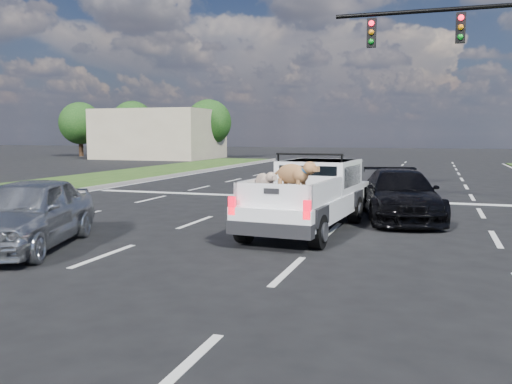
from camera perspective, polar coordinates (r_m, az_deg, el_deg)
ground at (r=9.54m, az=-6.88°, el=-7.44°), size 160.00×160.00×0.00m
road_markings at (r=15.62m, az=3.42°, el=-2.07°), size 17.75×60.00×0.01m
curb_left at (r=19.52m, az=-23.67°, el=-0.74°), size 0.15×60.00×0.14m
building_left at (r=50.44m, az=-10.10°, el=6.00°), size 10.00×8.00×4.40m
tree_far_a at (r=57.50m, az=-18.02°, el=6.89°), size 4.20×4.20×5.40m
tree_far_b at (r=54.17m, az=-12.86°, el=7.10°), size 4.20×4.20×5.40m
tree_far_c at (r=50.51m, az=-5.00°, el=7.31°), size 4.20×4.20×5.40m
pickup_truck at (r=12.58m, az=5.51°, el=-0.28°), size 2.11×4.90×1.79m
silver_sedan at (r=11.48m, az=-22.96°, el=-2.05°), size 2.78×4.38×1.39m
black_coupe at (r=14.69m, az=14.91°, el=-0.27°), size 2.70×4.73×1.29m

